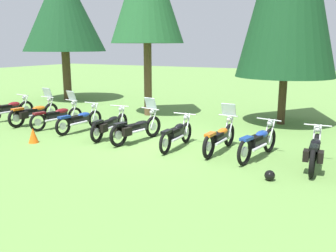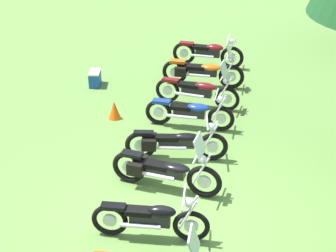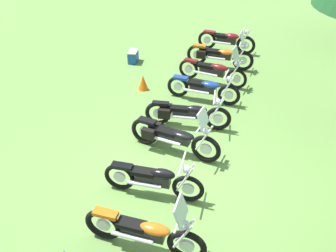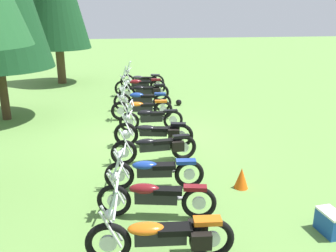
# 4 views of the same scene
# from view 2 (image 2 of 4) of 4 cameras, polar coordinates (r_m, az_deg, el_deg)

# --- Properties ---
(ground_plane) EXTENTS (80.00, 80.00, 0.00)m
(ground_plane) POSITION_cam_2_polar(r_m,az_deg,el_deg) (9.99, -0.14, -9.59)
(ground_plane) COLOR #608C42
(motorcycle_0) EXTENTS (0.77, 2.25, 1.01)m
(motorcycle_0) POSITION_cam_2_polar(r_m,az_deg,el_deg) (16.15, 4.53, 8.19)
(motorcycle_0) COLOR black
(motorcycle_0) RESTS_ON ground_plane
(motorcycle_1) EXTENTS (0.75, 2.38, 1.38)m
(motorcycle_1) POSITION_cam_2_polar(r_m,az_deg,el_deg) (14.76, 3.81, 6.14)
(motorcycle_1) COLOR black
(motorcycle_1) RESTS_ON ground_plane
(motorcycle_2) EXTENTS (0.77, 2.29, 1.35)m
(motorcycle_2) POSITION_cam_2_polar(r_m,az_deg,el_deg) (13.58, 3.40, 3.97)
(motorcycle_2) COLOR black
(motorcycle_2) RESTS_ON ground_plane
(motorcycle_3) EXTENTS (0.69, 2.23, 0.99)m
(motorcycle_3) POSITION_cam_2_polar(r_m,az_deg,el_deg) (12.55, 2.48, 1.57)
(motorcycle_3) COLOR black
(motorcycle_3) RESTS_ON ground_plane
(motorcycle_4) EXTENTS (0.74, 2.29, 1.00)m
(motorcycle_4) POSITION_cam_2_polar(r_m,az_deg,el_deg) (11.28, 0.70, -1.89)
(motorcycle_4) COLOR black
(motorcycle_4) RESTS_ON ground_plane
(motorcycle_5) EXTENTS (0.90, 2.31, 1.37)m
(motorcycle_5) POSITION_cam_2_polar(r_m,az_deg,el_deg) (10.33, -0.43, -4.96)
(motorcycle_5) COLOR black
(motorcycle_5) RESTS_ON ground_plane
(motorcycle_6) EXTENTS (0.77, 2.13, 0.99)m
(motorcycle_6) POSITION_cam_2_polar(r_m,az_deg,el_deg) (9.16, -1.88, -10.28)
(motorcycle_6) COLOR black
(motorcycle_6) RESTS_ON ground_plane
(picnic_cooler) EXTENTS (0.56, 0.36, 0.43)m
(picnic_cooler) POSITION_cam_2_polar(r_m,az_deg,el_deg) (15.04, -8.16, 5.30)
(picnic_cooler) COLOR #19479E
(picnic_cooler) RESTS_ON ground_plane
(traffic_cone) EXTENTS (0.32, 0.32, 0.48)m
(traffic_cone) POSITION_cam_2_polar(r_m,az_deg,el_deg) (13.12, -6.01, 1.80)
(traffic_cone) COLOR #EA590F
(traffic_cone) RESTS_ON ground_plane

